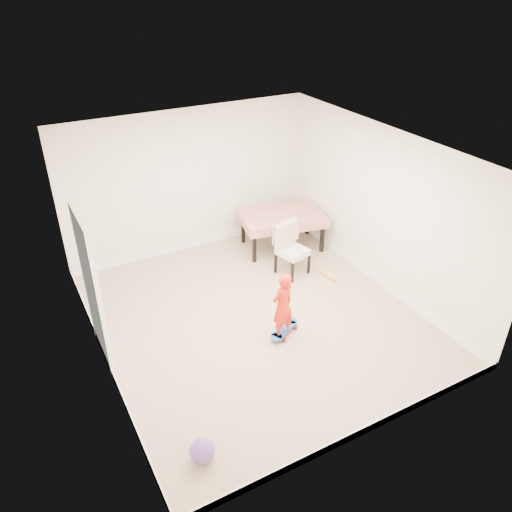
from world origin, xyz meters
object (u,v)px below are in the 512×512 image
dining_chair (293,250)px  balloon (202,451)px  child (283,308)px  skateboard (284,331)px  dining_table (282,230)px

dining_chair → balloon: dining_chair is taller
child → balloon: bearing=23.0°
skateboard → child: (-0.07, -0.05, 0.47)m
skateboard → dining_table: bearing=31.0°
dining_chair → skateboard: size_ratio=1.48×
child → dining_chair: bearing=-140.8°
skateboard → dining_chair: bearing=25.3°
skateboard → balloon: (-1.88, -1.40, 0.09)m
dining_table → balloon: bearing=-119.3°
balloon → skateboard: bearing=36.7°
child → balloon: size_ratio=3.69×
balloon → dining_table: bearing=48.7°
child → skateboard: bearing=-159.6°
skateboard → balloon: size_ratio=2.20×
child → dining_table: bearing=-134.9°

